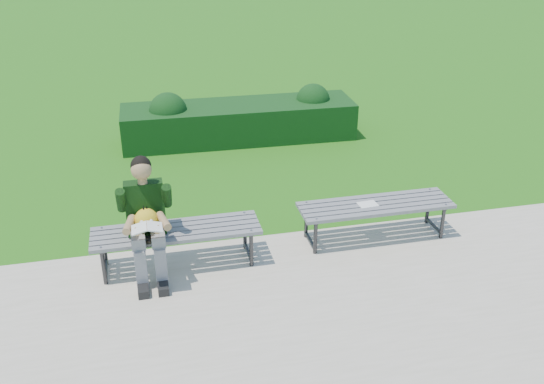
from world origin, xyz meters
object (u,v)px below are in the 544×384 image
paper_sheet (368,204)px  bench_right (375,208)px  seated_boy (146,216)px  hedge (238,119)px  bench_left (177,234)px

paper_sheet → bench_right: bearing=0.0°
bench_right → seated_boy: (-2.61, -0.18, 0.30)m
hedge → bench_left: size_ratio=2.13×
bench_right → bench_left: bearing=-177.8°
bench_left → hedge: bearing=70.2°
paper_sheet → bench_left: bearing=-177.7°
hedge → seated_boy: bearing=-113.2°
bench_right → paper_sheet: 0.12m
seated_boy → hedge: bearing=66.8°
hedge → bench_left: 3.94m
hedge → seated_boy: seated_boy is taller
seated_boy → paper_sheet: seated_boy is taller
hedge → seated_boy: 4.15m
seated_boy → paper_sheet: 2.53m
hedge → bench_left: bearing=-109.8°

